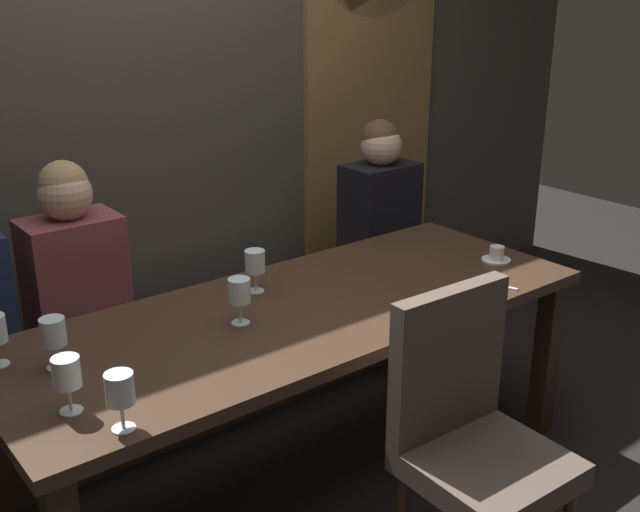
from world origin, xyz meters
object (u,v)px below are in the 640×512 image
(wine_glass_center_front, at_px, (255,263))
(fork_on_table, at_px, (496,285))
(chair_near_side, at_px, (470,427))
(diner_bearded, at_px, (74,265))
(espresso_cup, at_px, (497,255))
(wine_glass_center_back, at_px, (120,390))
(wine_glass_far_left, at_px, (53,334))
(wine_glass_near_right, at_px, (239,292))
(dining_table, at_px, (300,329))
(diner_far_end, at_px, (380,200))
(banquette_bench, at_px, (208,362))
(wine_glass_far_right, at_px, (67,375))

(wine_glass_center_front, bearing_deg, fork_on_table, -34.81)
(chair_near_side, height_order, diner_bearded, diner_bearded)
(chair_near_side, xyz_separation_m, espresso_cup, (0.82, 0.59, 0.21))
(wine_glass_center_front, relative_size, fork_on_table, 0.96)
(wine_glass_center_back, distance_m, wine_glass_center_front, 0.97)
(wine_glass_far_left, distance_m, wine_glass_near_right, 0.61)
(dining_table, xyz_separation_m, wine_glass_far_left, (-0.85, 0.09, 0.20))
(wine_glass_center_back, relative_size, wine_glass_center_front, 1.00)
(wine_glass_center_back, bearing_deg, wine_glass_center_front, 35.34)
(wine_glass_center_back, bearing_deg, fork_on_table, 1.32)
(dining_table, bearing_deg, chair_near_side, -81.27)
(diner_far_end, xyz_separation_m, espresso_cup, (-0.08, -0.81, -0.04))
(dining_table, relative_size, diner_far_end, 2.89)
(banquette_bench, height_order, wine_glass_far_left, wine_glass_far_left)
(diner_bearded, xyz_separation_m, wine_glass_near_right, (0.31, -0.70, 0.04))
(diner_bearded, xyz_separation_m, wine_glass_center_back, (-0.29, -1.06, 0.04))
(diner_far_end, bearing_deg, dining_table, -146.00)
(wine_glass_far_right, distance_m, wine_glass_near_right, 0.70)
(wine_glass_center_back, bearing_deg, wine_glass_far_left, 91.81)
(dining_table, height_order, diner_bearded, diner_bearded)
(diner_far_end, bearing_deg, diner_bearded, 178.64)
(diner_bearded, height_order, diner_far_end, diner_bearded)
(diner_bearded, xyz_separation_m, wine_glass_center_front, (0.50, -0.50, 0.04))
(wine_glass_far_left, height_order, fork_on_table, wine_glass_far_left)
(wine_glass_center_back, height_order, espresso_cup, wine_glass_center_back)
(wine_glass_center_back, xyz_separation_m, espresso_cup, (1.77, 0.21, -0.09))
(espresso_cup, bearing_deg, wine_glass_far_right, -178.59)
(wine_glass_center_front, bearing_deg, wine_glass_center_back, -144.66)
(wine_glass_near_right, height_order, wine_glass_center_back, same)
(diner_far_end, height_order, espresso_cup, diner_far_end)
(wine_glass_center_back, xyz_separation_m, wine_glass_center_front, (0.79, 0.56, 0.00))
(espresso_cup, xyz_separation_m, fork_on_table, (-0.22, -0.18, -0.02))
(banquette_bench, height_order, wine_glass_center_back, wine_glass_center_back)
(banquette_bench, relative_size, wine_glass_far_right, 15.24)
(banquette_bench, height_order, chair_near_side, chair_near_side)
(wine_glass_center_back, distance_m, fork_on_table, 1.55)
(chair_near_side, xyz_separation_m, fork_on_table, (0.60, 0.41, 0.18))
(espresso_cup, bearing_deg, diner_bearded, 150.26)
(wine_glass_near_right, bearing_deg, wine_glass_far_left, 172.83)
(banquette_bench, distance_m, wine_glass_center_back, 1.48)
(banquette_bench, relative_size, wine_glass_center_back, 15.24)
(wine_glass_far_right, relative_size, wine_glass_center_front, 1.00)
(diner_far_end, bearing_deg, fork_on_table, -106.61)
(banquette_bench, relative_size, wine_glass_near_right, 15.24)
(diner_far_end, relative_size, fork_on_table, 4.48)
(banquette_bench, bearing_deg, wine_glass_near_right, -109.47)
(chair_near_side, xyz_separation_m, wine_glass_far_right, (-1.02, 0.55, 0.29))
(diner_far_end, height_order, wine_glass_center_back, diner_far_end)
(wine_glass_near_right, bearing_deg, wine_glass_center_back, -148.82)
(diner_far_end, bearing_deg, wine_glass_near_right, -152.09)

